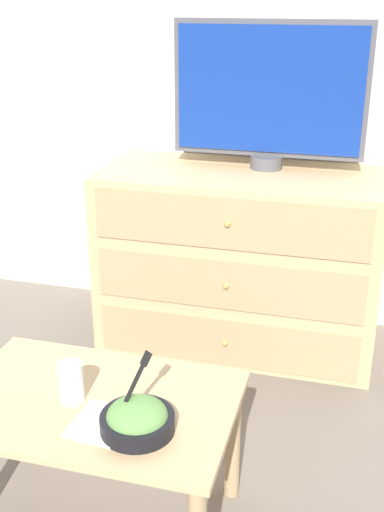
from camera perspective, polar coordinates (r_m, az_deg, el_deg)
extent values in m
plane|color=#70665B|center=(3.09, 4.14, -4.59)|extent=(12.00, 12.00, 0.00)
cube|color=white|center=(2.77, 5.04, 20.29)|extent=(12.00, 0.05, 2.60)
cube|color=tan|center=(2.67, 4.26, -0.33)|extent=(1.12, 0.51, 0.74)
cube|color=tan|center=(2.55, 2.95, -7.69)|extent=(1.03, 0.01, 0.20)
sphere|color=tan|center=(2.54, 2.92, -7.76)|extent=(0.02, 0.02, 0.02)
cube|color=tan|center=(2.43, 3.06, -2.64)|extent=(1.03, 0.01, 0.20)
sphere|color=tan|center=(2.43, 3.03, -2.70)|extent=(0.02, 0.02, 0.02)
cube|color=tan|center=(2.34, 3.19, 2.87)|extent=(1.03, 0.01, 0.20)
sphere|color=tan|center=(2.33, 3.16, 2.82)|extent=(0.02, 0.02, 0.02)
cylinder|color=#515156|center=(2.61, 6.62, 8.30)|extent=(0.13, 0.13, 0.05)
cube|color=#515156|center=(2.56, 6.93, 14.48)|extent=(0.75, 0.04, 0.51)
cube|color=navy|center=(2.54, 6.86, 14.42)|extent=(0.71, 0.01, 0.47)
cube|color=tan|center=(1.75, -8.70, -12.80)|extent=(0.74, 0.48, 0.02)
cylinder|color=tan|center=(2.14, -14.58, -12.61)|extent=(0.04, 0.04, 0.39)
cylinder|color=tan|center=(1.94, 3.64, -15.99)|extent=(0.04, 0.04, 0.39)
cylinder|color=black|center=(1.61, -4.87, -14.56)|extent=(0.18, 0.18, 0.04)
ellipsoid|color=#66994C|center=(1.60, -4.90, -14.01)|extent=(0.15, 0.15, 0.08)
cube|color=black|center=(1.58, -5.47, -11.87)|extent=(0.07, 0.09, 0.14)
cube|color=black|center=(1.57, -4.11, -9.09)|extent=(0.03, 0.03, 0.03)
cylinder|color=#9E6638|center=(1.73, -10.65, -11.54)|extent=(0.06, 0.06, 0.07)
cylinder|color=white|center=(1.72, -10.70, -10.97)|extent=(0.07, 0.07, 0.11)
cube|color=white|center=(1.65, -7.75, -14.57)|extent=(0.17, 0.17, 0.00)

